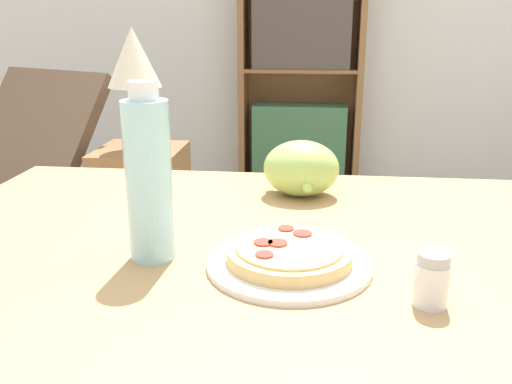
{
  "coord_description": "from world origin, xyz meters",
  "views": [
    {
      "loc": [
        0.1,
        -0.87,
        1.09
      ],
      "look_at": [
        0.0,
        0.03,
        0.8
      ],
      "focal_mm": 38.0,
      "sensor_mm": 36.0,
      "label": 1
    }
  ],
  "objects_px": {
    "grape_bunch": "(301,169)",
    "lounge_chair_near": "(7,220)",
    "drink_bottle": "(149,179)",
    "side_table": "(144,217)",
    "salt_shaker": "(431,280)",
    "bookshelf": "(300,81)",
    "table_lamp": "(134,63)",
    "pizza_on_plate": "(289,257)"
  },
  "relations": [
    {
      "from": "grape_bunch",
      "to": "lounge_chair_near",
      "type": "xyz_separation_m",
      "value": [
        -1.25,
        0.93,
        -0.51
      ]
    },
    {
      "from": "drink_bottle",
      "to": "side_table",
      "type": "bearing_deg",
      "value": 109.06
    },
    {
      "from": "salt_shaker",
      "to": "lounge_chair_near",
      "type": "xyz_separation_m",
      "value": [
        -1.42,
        1.36,
        -0.49
      ]
    },
    {
      "from": "bookshelf",
      "to": "salt_shaker",
      "type": "bearing_deg",
      "value": -84.84
    },
    {
      "from": "grape_bunch",
      "to": "salt_shaker",
      "type": "xyz_separation_m",
      "value": [
        0.18,
        -0.44,
        -0.02
      ]
    },
    {
      "from": "side_table",
      "to": "table_lamp",
      "type": "relative_size",
      "value": 1.25
    },
    {
      "from": "drink_bottle",
      "to": "pizza_on_plate",
      "type": "bearing_deg",
      "value": -3.16
    },
    {
      "from": "grape_bunch",
      "to": "bookshelf",
      "type": "bearing_deg",
      "value": 91.67
    },
    {
      "from": "grape_bunch",
      "to": "bookshelf",
      "type": "relative_size",
      "value": 0.1
    },
    {
      "from": "bookshelf",
      "to": "side_table",
      "type": "height_order",
      "value": "bookshelf"
    },
    {
      "from": "pizza_on_plate",
      "to": "side_table",
      "type": "bearing_deg",
      "value": 116.49
    },
    {
      "from": "pizza_on_plate",
      "to": "table_lamp",
      "type": "distance_m",
      "value": 1.51
    },
    {
      "from": "lounge_chair_near",
      "to": "pizza_on_plate",
      "type": "bearing_deg",
      "value": -21.51
    },
    {
      "from": "drink_bottle",
      "to": "salt_shaker",
      "type": "xyz_separation_m",
      "value": [
        0.39,
        -0.1,
        -0.09
      ]
    },
    {
      "from": "table_lamp",
      "to": "salt_shaker",
      "type": "bearing_deg",
      "value": -59.27
    },
    {
      "from": "salt_shaker",
      "to": "table_lamp",
      "type": "xyz_separation_m",
      "value": [
        -0.85,
        1.44,
        0.15
      ]
    },
    {
      "from": "grape_bunch",
      "to": "bookshelf",
      "type": "xyz_separation_m",
      "value": [
        -0.07,
        2.26,
        -0.07
      ]
    },
    {
      "from": "side_table",
      "to": "lounge_chair_near",
      "type": "bearing_deg",
      "value": -172.79
    },
    {
      "from": "grape_bunch",
      "to": "table_lamp",
      "type": "xyz_separation_m",
      "value": [
        -0.68,
        1.0,
        0.13
      ]
    },
    {
      "from": "pizza_on_plate",
      "to": "drink_bottle",
      "type": "relative_size",
      "value": 0.91
    },
    {
      "from": "grape_bunch",
      "to": "table_lamp",
      "type": "distance_m",
      "value": 1.21
    },
    {
      "from": "drink_bottle",
      "to": "side_table",
      "type": "distance_m",
      "value": 1.52
    },
    {
      "from": "bookshelf",
      "to": "side_table",
      "type": "relative_size",
      "value": 2.69
    },
    {
      "from": "pizza_on_plate",
      "to": "drink_bottle",
      "type": "distance_m",
      "value": 0.24
    },
    {
      "from": "lounge_chair_near",
      "to": "salt_shaker",
      "type": "bearing_deg",
      "value": -19.57
    },
    {
      "from": "salt_shaker",
      "to": "bookshelf",
      "type": "bearing_deg",
      "value": 95.16
    },
    {
      "from": "pizza_on_plate",
      "to": "grape_bunch",
      "type": "relative_size",
      "value": 1.58
    },
    {
      "from": "drink_bottle",
      "to": "bookshelf",
      "type": "height_order",
      "value": "bookshelf"
    },
    {
      "from": "grape_bunch",
      "to": "lounge_chair_near",
      "type": "bearing_deg",
      "value": 143.35
    },
    {
      "from": "grape_bunch",
      "to": "side_table",
      "type": "height_order",
      "value": "grape_bunch"
    },
    {
      "from": "bookshelf",
      "to": "side_table",
      "type": "bearing_deg",
      "value": -115.74
    },
    {
      "from": "pizza_on_plate",
      "to": "drink_bottle",
      "type": "height_order",
      "value": "drink_bottle"
    },
    {
      "from": "grape_bunch",
      "to": "bookshelf",
      "type": "height_order",
      "value": "bookshelf"
    },
    {
      "from": "pizza_on_plate",
      "to": "lounge_chair_near",
      "type": "relative_size",
      "value": 0.26
    },
    {
      "from": "grape_bunch",
      "to": "side_table",
      "type": "relative_size",
      "value": 0.26
    },
    {
      "from": "pizza_on_plate",
      "to": "salt_shaker",
      "type": "distance_m",
      "value": 0.21
    },
    {
      "from": "lounge_chair_near",
      "to": "bookshelf",
      "type": "height_order",
      "value": "bookshelf"
    },
    {
      "from": "drink_bottle",
      "to": "lounge_chair_near",
      "type": "bearing_deg",
      "value": 129.28
    },
    {
      "from": "drink_bottle",
      "to": "side_table",
      "type": "xyz_separation_m",
      "value": [
        -0.46,
        1.33,
        -0.57
      ]
    },
    {
      "from": "drink_bottle",
      "to": "table_lamp",
      "type": "height_order",
      "value": "table_lamp"
    },
    {
      "from": "salt_shaker",
      "to": "bookshelf",
      "type": "xyz_separation_m",
      "value": [
        -0.24,
        2.7,
        -0.05
      ]
    },
    {
      "from": "salt_shaker",
      "to": "lounge_chair_near",
      "type": "distance_m",
      "value": 2.03
    }
  ]
}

